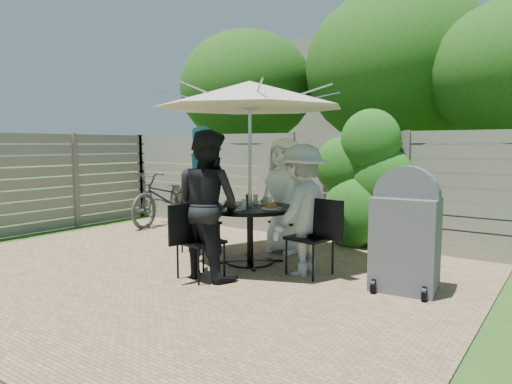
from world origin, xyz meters
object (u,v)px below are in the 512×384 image
Objects in this scene: plate_front at (233,208)px; plate_back at (266,202)px; umbrella at (250,95)px; bicycle at (166,197)px; glass_left at (231,201)px; person_left at (206,191)px; glass_front at (244,204)px; bbq_grill at (405,235)px; patio_table at (250,224)px; chair_front at (200,257)px; plate_right at (271,207)px; person_right at (302,210)px; glass_back at (256,199)px; chair_left at (200,235)px; glass_right at (270,202)px; person_front at (207,205)px; coffee_cup at (266,201)px; chair_right at (311,253)px; plate_left at (230,203)px; chair_back at (289,233)px; person_back at (285,196)px; syrup_jug at (249,200)px.

plate_back is at bearing 87.61° from plate_front.
umbrella is 1.27× the size of bicycle.
person_left is at bearing 167.19° from glass_left.
bbq_grill is at bearing 8.97° from glass_front.
chair_front is (-0.04, -0.97, -0.27)m from patio_table.
plate_back is 1.00× the size of plate_right.
patio_table is 0.77× the size of person_right.
person_right is 11.77× the size of glass_back.
glass_left and glass_front have the same top height.
person_right is at bearing 5.65° from chair_left.
glass_right is at bearing 19.61° from patio_table.
coffee_cup is (0.14, 1.04, -0.05)m from person_front.
glass_left is (-0.23, 0.74, -0.04)m from person_front.
plate_back is at bearing -15.12° from chair_right.
glass_right reaches higher than plate_left.
chair_back reaches higher than plate_left.
plate_left is at bearing 131.35° from glass_left.
glass_front reaches higher than plate_back.
patio_table is at bearing 5.60° from chair_left.
coffee_cup is at bearing -13.33° from glass_back.
glass_back is at bearing 109.61° from umbrella.
plate_back is 1.86× the size of glass_back.
plate_back is (0.84, 0.33, -0.13)m from person_left.
glass_front is at bearing -70.39° from glass_back.
umbrella is 18.97× the size of glass_back.
bbq_grill reaches higher than glass_left.
bicycle is at bearing 158.33° from bbq_grill.
person_back is 0.47m from plate_back.
person_front reaches higher than chair_left.
person_left reaches higher than glass_left.
chair_left is at bearing 163.90° from glass_front.
glass_right is (-0.57, 0.13, 0.04)m from person_right.
bbq_grill is (2.11, 0.41, -0.18)m from plate_front.
person_right reaches higher than patio_table.
patio_table is 0.39m from coffee_cup.
umbrella is at bearing 109.61° from glass_front.
chair_front reaches higher than syrup_jug.
plate_right is at bearing -90.00° from person_left.
person_left is at bearing -35.32° from chair_back.
person_left reaches higher than glass_right.
bbq_grill is at bearing -87.26° from person_left.
person_right reaches higher than syrup_jug.
plate_front is (-0.02, -0.36, -1.47)m from umbrella.
chair_front reaches higher than chair_back.
chair_front is 6.84× the size of glass_left.
glass_right is (0.30, 0.92, -0.04)m from person_front.
chair_left reaches higher than glass_right.
person_front is 0.97m from glass_right.
plate_front is 1.86× the size of glass_right.
glass_back is at bearing 97.22° from plate_front.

